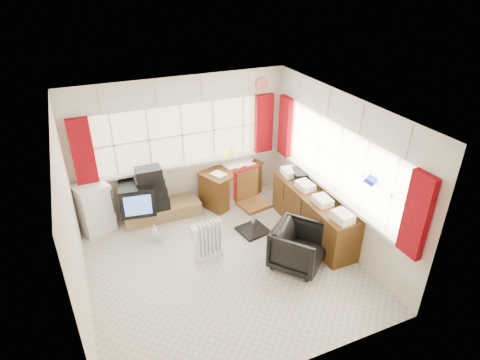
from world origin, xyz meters
The scene contains 19 objects.
ground centered at (0.00, 0.00, 0.00)m, with size 4.00×4.00×0.00m, color beige.
room_walls centered at (0.00, 0.00, 1.50)m, with size 4.00×4.00×4.00m.
window_back centered at (0.00, 1.94, 0.95)m, with size 3.70×0.12×3.60m.
window_right centered at (1.94, 0.00, 0.95)m, with size 0.12×3.70×3.60m.
curtains centered at (0.92, 0.93, 1.46)m, with size 3.83×3.83×1.15m.
overhead_cabinets centered at (0.98, 0.98, 2.25)m, with size 3.98×3.98×0.48m.
desk centered at (0.87, 1.80, 0.39)m, with size 1.35×1.04×0.74m.
desk_lamp centered at (0.96, 1.97, 0.97)m, with size 0.16×0.15×0.39m.
task_chair centered at (0.78, 0.75, 0.61)m, with size 0.56×0.58×1.15m.
office_chair centered at (1.06, -0.45, 0.34)m, with size 0.73×0.76×0.69m, color black.
radiator centered at (-0.15, 0.26, 0.27)m, with size 0.46×0.23×0.66m.
credenza centered at (1.73, 0.20, 0.39)m, with size 0.50×2.00×0.85m.
file_tray centered at (1.86, 0.85, 0.81)m, with size 0.29×0.38×0.13m, color black.
tv_bench centered at (-0.55, 1.72, 0.12)m, with size 1.40×0.50×0.25m, color olive.
crt_tv centered at (-0.97, 1.70, 0.52)m, with size 0.67×0.63×0.54m.
hifi_stack centered at (-0.72, 1.69, 0.62)m, with size 0.60×0.38×0.81m.
mini_fridge centered at (-1.71, 1.80, 0.44)m, with size 0.67×0.67×0.88m.
spray_bottle_a centered at (-0.83, 1.07, 0.15)m, with size 0.11×0.12×0.30m, color white.
spray_bottle_b centered at (-0.79, 0.98, 0.10)m, with size 0.09×0.09×0.21m, color #96E1D6.
Camera 1 is at (-1.70, -4.60, 4.16)m, focal length 30.00 mm.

